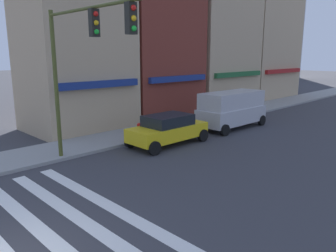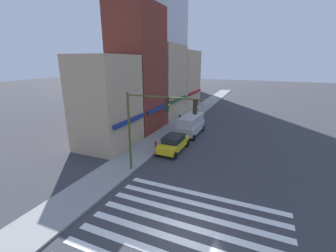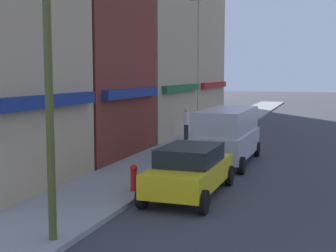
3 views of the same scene
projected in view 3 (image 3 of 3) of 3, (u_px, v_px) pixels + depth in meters
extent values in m
cube|color=navy|center=(52.00, 101.00, 14.61)|extent=(5.19, 0.30, 0.40)
cube|color=navy|center=(133.00, 93.00, 20.73)|extent=(5.51, 0.30, 0.40)
cube|color=tan|center=(141.00, 46.00, 28.42)|extent=(7.82, 5.00, 11.06)
cube|color=#1E592D|center=(183.00, 88.00, 27.86)|extent=(6.65, 0.30, 0.40)
cube|color=tan|center=(181.00, 56.00, 36.30)|extent=(8.47, 5.00, 10.45)
cube|color=maroon|center=(214.00, 85.00, 35.70)|extent=(7.20, 0.30, 0.40)
cylinder|color=#474C1E|center=(49.00, 102.00, 10.13)|extent=(0.18, 0.18, 6.46)
cube|color=yellow|center=(190.00, 174.00, 14.75)|extent=(4.42, 1.85, 0.70)
cube|color=black|center=(190.00, 155.00, 14.68)|extent=(2.44, 1.68, 0.55)
cylinder|color=black|center=(142.00, 197.00, 13.39)|extent=(0.68, 0.22, 0.68)
cylinder|color=black|center=(203.00, 202.00, 12.81)|extent=(0.68, 0.22, 0.68)
cylinder|color=black|center=(180.00, 172.00, 16.76)|extent=(0.68, 0.22, 0.68)
cylinder|color=black|center=(229.00, 175.00, 16.19)|extent=(0.68, 0.22, 0.68)
cube|color=#B7B7BC|center=(227.00, 144.00, 20.18)|extent=(5.04, 2.09, 1.00)
cube|color=#B7B7BC|center=(227.00, 121.00, 20.07)|extent=(4.78, 1.93, 1.00)
cylinder|color=black|center=(192.00, 162.00, 18.59)|extent=(0.68, 0.22, 0.68)
cylinder|color=black|center=(242.00, 165.00, 17.95)|extent=(0.68, 0.22, 0.68)
cylinder|color=black|center=(215.00, 147.00, 22.52)|extent=(0.68, 0.22, 0.68)
cylinder|color=black|center=(257.00, 149.00, 21.89)|extent=(0.68, 0.22, 0.68)
cylinder|color=#23232D|center=(186.00, 132.00, 26.34)|extent=(0.26, 0.26, 0.85)
cylinder|color=silver|center=(186.00, 118.00, 26.26)|extent=(0.32, 0.32, 0.70)
sphere|color=tan|center=(186.00, 110.00, 26.21)|extent=(0.22, 0.22, 0.22)
cylinder|color=red|center=(134.00, 181.00, 14.80)|extent=(0.20, 0.20, 0.65)
sphere|color=red|center=(134.00, 168.00, 14.76)|extent=(0.24, 0.24, 0.24)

